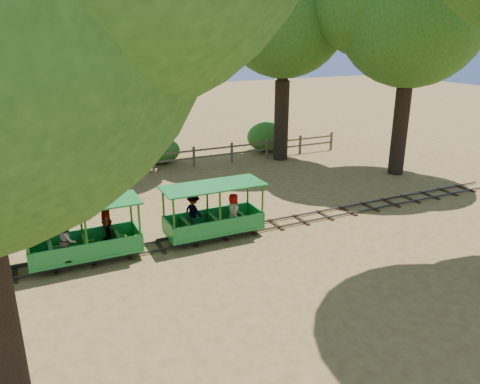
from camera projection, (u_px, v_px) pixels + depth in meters
name	position (u px, v px, depth m)	size (l,w,h in m)	color
ground	(249.00, 230.00, 15.34)	(90.00, 90.00, 0.00)	olive
track	(249.00, 229.00, 15.32)	(22.00, 1.00, 0.10)	#3F3D3A
carriage_front	(87.00, 236.00, 13.06)	(3.16, 1.46, 1.64)	#1B7F30
carriage_rear	(212.00, 216.00, 14.61)	(3.16, 1.33, 1.64)	#1B7F30
oak_ne	(283.00, 3.00, 21.63)	(7.71, 6.79, 10.21)	#2D2116
oak_e	(412.00, 2.00, 19.23)	(7.88, 6.93, 10.17)	#2D2116
fence	(174.00, 157.00, 22.00)	(18.10, 0.10, 1.00)	brown
shrub_west	(31.00, 163.00, 20.58)	(2.05, 1.57, 1.42)	#2D6B1E
shrub_mid_w	(102.00, 149.00, 21.72)	(3.01, 2.32, 2.09)	#2D6B1E
shrub_mid_e	(162.00, 151.00, 23.01)	(1.81, 1.39, 1.25)	#2D6B1E
shrub_east	(268.00, 136.00, 25.35)	(2.35, 1.81, 1.63)	#2D6B1E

